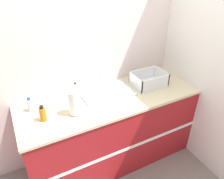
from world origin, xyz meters
TOP-DOWN VIEW (x-y plane):
  - ground_plane at (0.00, 0.00)m, footprint 12.00×12.00m
  - wall_back at (0.00, 0.71)m, footprint 4.35×0.06m
  - wall_right at (1.00, 0.34)m, footprint 0.06×2.68m
  - counter_cabinet at (0.00, 0.34)m, footprint 1.97×0.70m
  - sink at (-0.00, 0.42)m, footprint 0.56×0.34m
  - paper_towel_roll at (-0.43, 0.24)m, footprint 0.11×0.11m
  - dish_rack at (0.52, 0.38)m, footprint 0.38×0.27m
  - bottle_amber at (-0.72, 0.28)m, footprint 0.06×0.06m
  - bottle_clear at (-0.80, 0.49)m, footprint 0.06×0.06m
  - soap_dispenser at (-0.29, 0.62)m, footprint 0.05×0.05m

SIDE VIEW (x-z plane):
  - ground_plane at x=0.00m, z-range 0.00..0.00m
  - counter_cabinet at x=0.00m, z-range 0.00..0.92m
  - sink at x=0.00m, z-range 0.81..1.05m
  - soap_dispenser at x=-0.29m, z-range 0.91..1.03m
  - dish_rack at x=0.52m, z-range 0.89..1.05m
  - bottle_clear at x=-0.80m, z-range 0.91..1.06m
  - bottle_amber at x=-0.72m, z-range 0.91..1.07m
  - paper_towel_roll at x=-0.43m, z-range 0.92..1.17m
  - wall_back at x=0.00m, z-range 0.00..2.60m
  - wall_right at x=1.00m, z-range 0.00..2.60m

